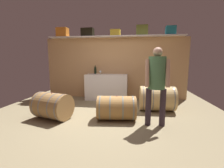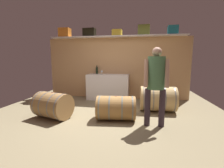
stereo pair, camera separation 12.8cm
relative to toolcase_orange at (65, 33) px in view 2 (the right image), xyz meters
The scene contains 15 objects.
ground_plane 3.33m from the toolcase_orange, 38.31° to the right, with size 6.21×7.52×0.02m, color #847657.
back_wall_panel 2.25m from the toolcase_orange, ahead, with size 5.01×0.10×2.14m, color tan.
high_shelf_board 1.87m from the toolcase_orange, ahead, with size 4.60×0.40×0.03m, color silver.
toolcase_orange is the anchor object (origin of this frame).
toolcase_black 0.91m from the toolcase_orange, ahead, with size 0.42×0.26×0.28m, color black.
toolcase_yellow 1.89m from the toolcase_orange, ahead, with size 0.33×0.22×0.22m, color yellow.
toolcase_olive 2.78m from the toolcase_orange, ahead, with size 0.38×0.29×0.33m, color olive.
toolcase_teal 3.69m from the toolcase_orange, ahead, with size 0.31×0.28×0.28m, color teal.
work_cabinet 2.48m from the toolcase_orange, ahead, with size 1.43×0.54×0.88m, color white.
wine_bottle_dark 1.76m from the toolcase_orange, ahead, with size 0.08×0.08×0.30m.
wine_glass 1.96m from the toolcase_orange, ahead, with size 0.07×0.07×0.14m.
wine_barrel_near 3.59m from the toolcase_orange, 43.52° to the right, with size 0.92×0.63×0.56m.
wine_barrel_far 3.02m from the toolcase_orange, 73.29° to the right, with size 0.95×0.81×0.62m.
wine_barrel_flank 3.93m from the toolcase_orange, 21.00° to the right, with size 0.94×0.69×0.68m.
winemaker_pouring 3.96m from the toolcase_orange, 37.19° to the right, with size 0.48×0.38×1.61m.
Camera 2 is at (0.74, -3.46, 1.36)m, focal length 25.15 mm.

